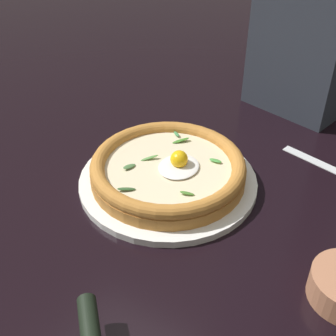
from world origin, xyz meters
TOP-DOWN VIEW (x-y plane):
  - ground_plane at (0.00, 0.00)m, footprint 2.40×2.40m
  - pizza_plate at (-0.05, 0.02)m, footprint 0.30×0.30m
  - pizza at (-0.05, 0.02)m, footprint 0.25×0.25m

SIDE VIEW (x-z plane):
  - ground_plane at x=0.00m, z-range -0.03..0.00m
  - pizza_plate at x=-0.05m, z-range 0.00..0.01m
  - pizza at x=-0.05m, z-range 0.00..0.06m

